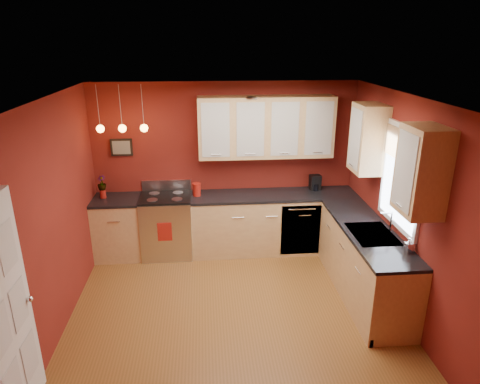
{
  "coord_description": "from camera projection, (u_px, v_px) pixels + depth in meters",
  "views": [
    {
      "loc": [
        -0.32,
        -4.28,
        3.2
      ],
      "look_at": [
        0.14,
        1.0,
        1.28
      ],
      "focal_mm": 32.0,
      "sensor_mm": 36.0,
      "label": 1
    }
  ],
  "objects": [
    {
      "name": "floor",
      "position": [
        236.0,
        321.0,
        5.12
      ],
      "size": [
        4.2,
        4.2,
        0.0
      ],
      "primitive_type": "plane",
      "color": "brown",
      "rests_on": "ground"
    },
    {
      "name": "ceiling",
      "position": [
        235.0,
        101.0,
        4.23
      ],
      "size": [
        4.0,
        4.2,
        0.02
      ],
      "primitive_type": "cube",
      "color": "beige",
      "rests_on": "wall_back"
    },
    {
      "name": "wall_back",
      "position": [
        225.0,
        167.0,
        6.64
      ],
      "size": [
        4.0,
        0.02,
        2.6
      ],
      "primitive_type": "cube",
      "color": "maroon",
      "rests_on": "floor"
    },
    {
      "name": "wall_front",
      "position": [
        261.0,
        355.0,
        2.71
      ],
      "size": [
        4.0,
        0.02,
        2.6
      ],
      "primitive_type": "cube",
      "color": "maroon",
      "rests_on": "floor"
    },
    {
      "name": "wall_left",
      "position": [
        47.0,
        228.0,
        4.52
      ],
      "size": [
        0.02,
        4.2,
        2.6
      ],
      "primitive_type": "cube",
      "color": "maroon",
      "rests_on": "floor"
    },
    {
      "name": "wall_right",
      "position": [
        411.0,
        215.0,
        4.84
      ],
      "size": [
        0.02,
        4.2,
        2.6
      ],
      "primitive_type": "cube",
      "color": "maroon",
      "rests_on": "floor"
    },
    {
      "name": "base_cabinets_back_left",
      "position": [
        119.0,
        229.0,
        6.52
      ],
      "size": [
        0.7,
        0.6,
        0.9
      ],
      "primitive_type": "cube",
      "color": "#D8B274",
      "rests_on": "floor"
    },
    {
      "name": "base_cabinets_back_right",
      "position": [
        273.0,
        223.0,
        6.71
      ],
      "size": [
        2.54,
        0.6,
        0.9
      ],
      "primitive_type": "cube",
      "color": "#D8B274",
      "rests_on": "floor"
    },
    {
      "name": "base_cabinets_right",
      "position": [
        364.0,
        263.0,
        5.52
      ],
      "size": [
        0.6,
        2.1,
        0.9
      ],
      "primitive_type": "cube",
      "color": "#D8B274",
      "rests_on": "floor"
    },
    {
      "name": "counter_back_left",
      "position": [
        116.0,
        200.0,
        6.36
      ],
      "size": [
        0.7,
        0.62,
        0.04
      ],
      "primitive_type": "cube",
      "color": "black",
      "rests_on": "base_cabinets_back_left"
    },
    {
      "name": "counter_back_right",
      "position": [
        274.0,
        195.0,
        6.55
      ],
      "size": [
        2.54,
        0.62,
        0.04
      ],
      "primitive_type": "cube",
      "color": "black",
      "rests_on": "base_cabinets_back_right"
    },
    {
      "name": "counter_right",
      "position": [
        368.0,
        230.0,
        5.36
      ],
      "size": [
        0.62,
        2.1,
        0.04
      ],
      "primitive_type": "cube",
      "color": "black",
      "rests_on": "base_cabinets_right"
    },
    {
      "name": "gas_range",
      "position": [
        167.0,
        225.0,
        6.57
      ],
      "size": [
        0.76,
        0.64,
        1.11
      ],
      "color": "silver",
      "rests_on": "floor"
    },
    {
      "name": "dishwasher_front",
      "position": [
        301.0,
        230.0,
        6.47
      ],
      "size": [
        0.6,
        0.02,
        0.8
      ],
      "primitive_type": "cube",
      "color": "silver",
      "rests_on": "base_cabinets_back_right"
    },
    {
      "name": "sink",
      "position": [
        372.0,
        235.0,
        5.23
      ],
      "size": [
        0.5,
        0.7,
        0.33
      ],
      "color": "#94959A",
      "rests_on": "counter_right"
    },
    {
      "name": "window",
      "position": [
        402.0,
        175.0,
        4.98
      ],
      "size": [
        0.06,
        1.02,
        1.22
      ],
      "color": "white",
      "rests_on": "wall_right"
    },
    {
      "name": "door_left_wall",
      "position": [
        7.0,
        320.0,
        3.49
      ],
      "size": [
        0.12,
        0.82,
        2.05
      ],
      "color": "white",
      "rests_on": "floor"
    },
    {
      "name": "upper_cabinets_back",
      "position": [
        266.0,
        127.0,
        6.31
      ],
      "size": [
        2.0,
        0.35,
        0.9
      ],
      "primitive_type": "cube",
      "color": "#D8B274",
      "rests_on": "wall_back"
    },
    {
      "name": "upper_cabinets_right",
      "position": [
        391.0,
        153.0,
        4.91
      ],
      "size": [
        0.35,
        1.95,
        0.9
      ],
      "primitive_type": "cube",
      "color": "#D8B274",
      "rests_on": "wall_right"
    },
    {
      "name": "wall_picture",
      "position": [
        122.0,
        147.0,
        6.38
      ],
      "size": [
        0.32,
        0.03,
        0.26
      ],
      "primitive_type": "cube",
      "color": "black",
      "rests_on": "wall_back"
    },
    {
      "name": "pendant_lights",
      "position": [
        122.0,
        128.0,
        5.96
      ],
      "size": [
        0.71,
        0.11,
        0.66
      ],
      "color": "#94959A",
      "rests_on": "ceiling"
    },
    {
      "name": "red_canister",
      "position": [
        197.0,
        189.0,
        6.44
      ],
      "size": [
        0.13,
        0.13,
        0.2
      ],
      "color": "#A31A11",
      "rests_on": "counter_back_right"
    },
    {
      "name": "red_vase",
      "position": [
        103.0,
        193.0,
        6.36
      ],
      "size": [
        0.09,
        0.09,
        0.14
      ],
      "primitive_type": "cylinder",
      "color": "#A31A11",
      "rests_on": "counter_back_left"
    },
    {
      "name": "flowers",
      "position": [
        102.0,
        183.0,
        6.3
      ],
      "size": [
        0.16,
        0.16,
        0.22
      ],
      "primitive_type": "imported",
      "rotation": [
        0.0,
        0.0,
        -0.31
      ],
      "color": "#A31A11",
      "rests_on": "red_vase"
    },
    {
      "name": "coffee_maker",
      "position": [
        315.0,
        183.0,
        6.69
      ],
      "size": [
        0.18,
        0.17,
        0.23
      ],
      "rotation": [
        0.0,
        0.0,
        0.12
      ],
      "color": "black",
      "rests_on": "counter_back_right"
    },
    {
      "name": "soap_pump",
      "position": [
        409.0,
        245.0,
        4.73
      ],
      "size": [
        0.09,
        0.09,
        0.17
      ],
      "primitive_type": "imported",
      "rotation": [
        0.0,
        0.0,
        0.19
      ],
      "color": "silver",
      "rests_on": "counter_right"
    },
    {
      "name": "dish_towel",
      "position": [
        165.0,
        232.0,
        6.24
      ],
      "size": [
        0.21,
        0.01,
        0.28
      ],
      "primitive_type": "cube",
      "color": "#A31A11",
      "rests_on": "gas_range"
    }
  ]
}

